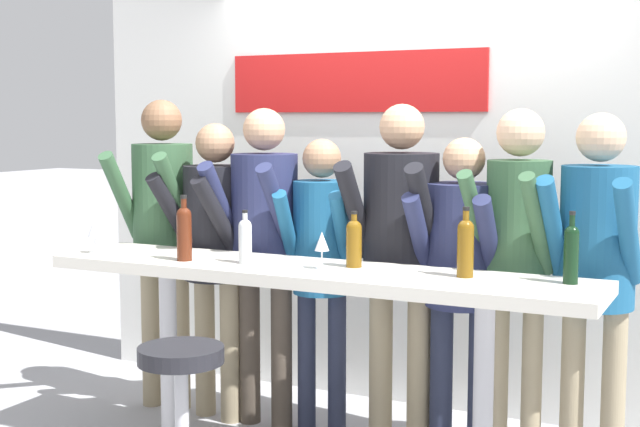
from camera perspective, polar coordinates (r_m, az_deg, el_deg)
back_wall at (r=5.38m, az=5.64°, el=2.96°), size 4.33×0.12×2.87m
tasting_table at (r=4.28m, az=-0.50°, el=-5.46°), size 2.73×0.56×1.03m
bar_stool at (r=3.91m, az=-8.84°, el=-12.13°), size 0.38×0.38×0.78m
person_far_left at (r=5.33m, az=-10.05°, el=-0.24°), size 0.47×0.60×1.84m
person_left at (r=5.10m, az=-6.74°, el=-1.56°), size 0.50×0.60×1.71m
person_center_left at (r=4.95m, az=-3.62°, el=-1.12°), size 0.45×0.56×1.79m
person_center at (r=4.86m, az=0.09°, el=-2.39°), size 0.44×0.55×1.62m
person_center_right at (r=4.65m, az=5.15°, el=-1.50°), size 0.47×0.57×1.81m
person_right at (r=4.55m, az=9.06°, el=-3.10°), size 0.44×0.53×1.64m
person_far_right at (r=4.45m, az=12.51°, el=-1.90°), size 0.41×0.55×1.78m
person_rightmost at (r=4.38m, az=17.29°, el=-2.52°), size 0.44×0.56×1.76m
wine_bottle_0 at (r=4.24m, az=2.19°, el=-1.77°), size 0.08×0.08×0.27m
wine_bottle_1 at (r=3.96m, az=15.79°, el=-2.34°), size 0.06×0.06×0.31m
wine_bottle_2 at (r=4.02m, az=9.29°, el=-2.00°), size 0.07×0.07×0.32m
wine_bottle_3 at (r=4.37m, az=-4.81°, el=-1.62°), size 0.07×0.07×0.26m
wine_bottle_4 at (r=4.48m, az=-8.69°, el=-1.10°), size 0.08×0.08×0.33m
wine_glass_0 at (r=4.82m, az=-14.24°, el=-1.01°), size 0.07×0.07×0.18m
wine_glass_1 at (r=4.19m, az=0.12°, el=-1.87°), size 0.07×0.07×0.18m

